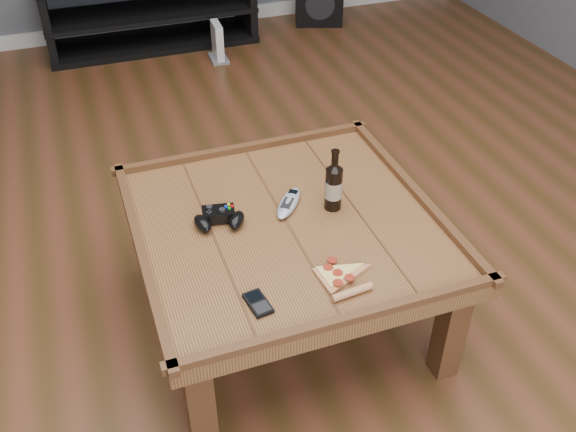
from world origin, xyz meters
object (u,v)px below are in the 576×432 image
object	(u,v)px
media_console	(150,10)
remote_control	(289,203)
beer_bottle	(334,185)
game_controller	(219,218)
game_console	(218,43)
coffee_table	(287,236)
smartphone	(258,303)
pizza_slice	(340,277)

from	to	relation	value
media_console	remote_control	world-z (taller)	media_console
beer_bottle	game_controller	world-z (taller)	beer_bottle
beer_bottle	game_controller	distance (m)	0.40
beer_bottle	game_console	xyz separation A→B (m)	(0.18, 2.33, -0.43)
beer_bottle	game_console	world-z (taller)	beer_bottle
coffee_table	media_console	xyz separation A→B (m)	(0.00, 2.75, -0.15)
game_controller	smartphone	xyz separation A→B (m)	(0.01, -0.40, -0.02)
game_controller	pizza_slice	distance (m)	0.47
pizza_slice	game_console	xyz separation A→B (m)	(0.30, 2.67, -0.35)
coffee_table	smartphone	world-z (taller)	coffee_table
pizza_slice	remote_control	xyz separation A→B (m)	(-0.02, 0.40, 0.01)
beer_bottle	game_controller	bearing A→B (deg)	174.04
remote_control	game_console	bearing A→B (deg)	118.99
game_controller	game_console	distance (m)	2.39
pizza_slice	remote_control	world-z (taller)	remote_control
media_console	game_controller	world-z (taller)	game_controller
media_console	game_console	world-z (taller)	media_console
media_console	beer_bottle	world-z (taller)	beer_bottle
coffee_table	media_console	bearing A→B (deg)	90.00
smartphone	beer_bottle	bearing A→B (deg)	34.89
smartphone	game_controller	bearing A→B (deg)	82.77
beer_bottle	game_console	distance (m)	2.37
coffee_table	game_console	size ratio (longest dim) A/B	4.17
media_console	game_console	size ratio (longest dim) A/B	5.67
remote_control	game_controller	bearing A→B (deg)	-139.24
pizza_slice	remote_control	bearing A→B (deg)	86.96
media_console	beer_bottle	distance (m)	2.75
game_controller	game_console	world-z (taller)	game_controller
pizza_slice	game_console	world-z (taller)	pizza_slice
coffee_table	pizza_slice	size ratio (longest dim) A/B	4.19
beer_bottle	remote_control	xyz separation A→B (m)	(-0.14, 0.06, -0.08)
coffee_table	remote_control	bearing A→B (deg)	65.62
game_controller	smartphone	world-z (taller)	game_controller
coffee_table	beer_bottle	xyz separation A→B (m)	(0.18, 0.02, 0.15)
beer_bottle	pizza_slice	xyz separation A→B (m)	(-0.12, -0.34, -0.08)
game_controller	coffee_table	bearing A→B (deg)	-6.39
coffee_table	media_console	size ratio (longest dim) A/B	0.74
media_console	pizza_slice	world-z (taller)	media_console
pizza_slice	game_console	distance (m)	2.71
game_controller	smartphone	distance (m)	0.40
remote_control	pizza_slice	bearing A→B (deg)	-50.20
game_controller	game_console	bearing A→B (deg)	86.41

